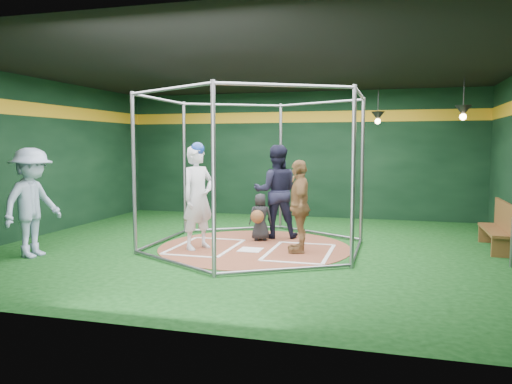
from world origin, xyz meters
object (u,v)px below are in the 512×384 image
(batter_figure, at_px, (198,196))
(visitor_leopard, at_px, (299,206))
(umpire, at_px, (276,191))
(dugout_bench, at_px, (499,225))

(batter_figure, bearing_deg, visitor_leopard, 7.16)
(umpire, distance_m, dugout_bench, 4.49)
(batter_figure, relative_size, umpire, 1.03)
(visitor_leopard, distance_m, umpire, 1.54)
(umpire, bearing_deg, visitor_leopard, 104.65)
(umpire, height_order, dugout_bench, umpire)
(visitor_leopard, bearing_deg, dugout_bench, 95.68)
(batter_figure, xyz_separation_m, visitor_leopard, (1.94, 0.24, -0.15))
(umpire, xyz_separation_m, dugout_bench, (4.46, -0.04, -0.54))
(visitor_leopard, bearing_deg, batter_figure, -96.30)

